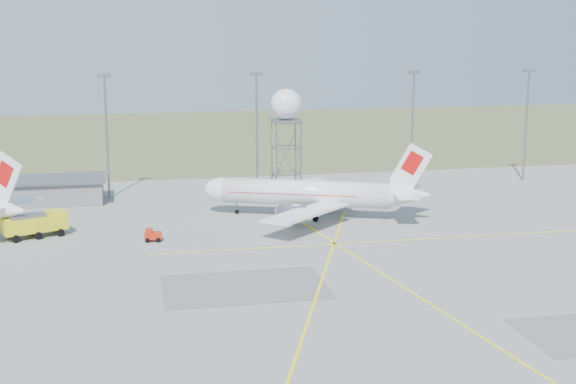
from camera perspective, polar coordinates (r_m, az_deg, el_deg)
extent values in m
plane|color=gray|center=(80.46, 13.01, -8.98)|extent=(400.00, 400.00, 0.00)
cube|color=#555D33|center=(212.48, -2.86, 4.10)|extent=(400.00, 120.00, 0.03)
cube|color=gray|center=(135.27, -16.84, 0.01)|extent=(18.00, 9.00, 3.60)
cube|color=slate|center=(134.90, -16.89, 0.83)|extent=(19.00, 10.00, 0.30)
cylinder|color=slate|center=(135.34, -12.75, 3.76)|extent=(0.36, 0.36, 20.00)
cube|color=slate|center=(134.37, -12.94, 8.07)|extent=(2.20, 0.50, 0.60)
cylinder|color=slate|center=(137.16, -2.23, 4.14)|extent=(0.36, 0.36, 20.00)
cube|color=slate|center=(136.20, -2.26, 8.40)|extent=(2.20, 0.50, 0.60)
cylinder|color=slate|center=(144.41, 8.83, 4.39)|extent=(0.36, 0.36, 20.00)
cube|color=slate|center=(143.50, 8.95, 8.43)|extent=(2.20, 0.50, 0.60)
cylinder|color=slate|center=(153.48, 16.57, 4.47)|extent=(0.36, 0.36, 20.00)
cube|color=slate|center=(152.62, 16.79, 8.27)|extent=(2.20, 0.50, 0.60)
cylinder|color=white|center=(119.53, 1.26, -0.06)|extent=(24.66, 12.94, 3.85)
ellipsoid|color=white|center=(122.06, -4.55, 0.15)|extent=(7.16, 5.88, 3.85)
cube|color=black|center=(122.25, -5.08, 0.44)|extent=(2.15, 2.51, 0.94)
cone|color=white|center=(118.11, 8.66, -0.19)|extent=(6.80, 5.73, 3.85)
cube|color=white|center=(117.36, 8.72, 1.74)|extent=(5.83, 2.58, 7.25)
cube|color=#B70D0C|center=(117.24, 8.83, 2.06)|extent=(3.20, 1.54, 3.72)
cube|color=white|center=(121.05, 8.49, 0.33)|extent=(4.84, 6.07, 0.17)
cube|color=white|center=(115.01, 8.39, -0.26)|extent=(4.84, 6.07, 0.17)
cube|color=white|center=(127.92, 2.50, 0.27)|extent=(5.70, 15.70, 0.35)
cube|color=white|center=(111.16, 1.29, -1.47)|extent=(14.54, 13.75, 0.35)
cylinder|color=slate|center=(125.45, 1.22, -0.35)|extent=(4.58, 3.57, 2.22)
cylinder|color=slate|center=(114.70, 0.34, -1.50)|extent=(4.58, 3.57, 2.22)
cube|color=#B70D0C|center=(119.82, 0.35, 0.02)|extent=(19.32, 10.81, 0.12)
cylinder|color=black|center=(122.28, -3.66, -1.36)|extent=(0.88, 0.88, 0.87)
cube|color=black|center=(119.95, 2.16, -1.60)|extent=(3.05, 5.72, 0.87)
cylinder|color=slate|center=(119.85, 2.16, -1.40)|extent=(0.30, 0.30, 1.73)
cone|color=white|center=(113.29, -19.41, -1.19)|extent=(7.11, 6.53, 3.94)
cube|color=white|center=(112.49, -19.55, 0.87)|extent=(5.46, 3.68, 7.42)
cube|color=#B70D0C|center=(112.25, -19.50, 1.21)|extent=(3.03, 2.13, 3.81)
cube|color=white|center=(115.85, -18.60, -0.61)|extent=(5.60, 6.27, 0.18)
cylinder|color=slate|center=(129.15, -0.83, 2.12)|extent=(0.24, 0.24, 13.06)
cylinder|color=slate|center=(129.96, 0.91, 2.18)|extent=(0.24, 0.24, 13.06)
cylinder|color=slate|center=(133.83, 0.54, 2.46)|extent=(0.24, 0.24, 13.06)
cylinder|color=slate|center=(133.05, -1.16, 2.40)|extent=(0.24, 0.24, 13.06)
cube|color=slate|center=(130.58, -0.14, 5.12)|extent=(4.62, 4.62, 0.25)
sphere|color=white|center=(130.30, -0.14, 6.26)|extent=(5.02, 5.02, 5.02)
cube|color=yellow|center=(113.53, -17.56, -2.17)|extent=(8.84, 5.74, 2.05)
cube|color=yellow|center=(114.17, -16.15, -1.58)|extent=(3.06, 3.26, 1.31)
cube|color=black|center=(114.34, -15.84, -1.49)|extent=(0.99, 2.29, 0.93)
cube|color=slate|center=(113.02, -18.05, -1.63)|extent=(5.17, 3.82, 0.37)
cube|color=red|center=(108.05, -9.58, -3.08)|extent=(2.32, 1.59, 0.90)
cube|color=red|center=(107.91, -9.86, -2.72)|extent=(1.00, 1.28, 0.50)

